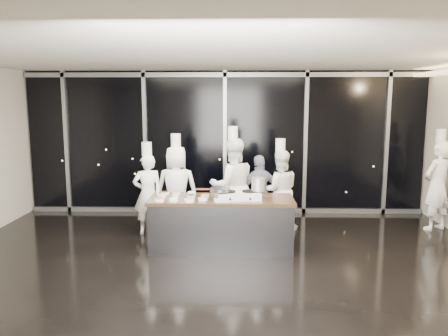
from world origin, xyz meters
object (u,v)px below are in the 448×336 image
object	(u,v)px
chef_far_left	(148,193)
chef_left	(177,188)
chef_center	(233,186)
stock_pot	(258,184)
chef_side	(437,185)
guest	(260,193)
stove	(239,195)
chef_right	(279,190)
demo_counter	(221,223)
frying_pan	(220,189)

from	to	relation	value
chef_far_left	chef_left	distance (m)	0.56
chef_center	stock_pot	bearing A→B (deg)	100.98
chef_left	chef_side	xyz separation A→B (m)	(5.11, 0.21, 0.05)
stock_pot	guest	world-z (taller)	guest
stove	chef_center	size ratio (longest dim) A/B	0.37
stock_pot	chef_side	xyz separation A→B (m)	(3.58, 1.28, -0.25)
chef_far_left	chef_right	bearing A→B (deg)	172.61
stock_pot	guest	xyz separation A→B (m)	(0.09, 1.12, -0.40)
chef_center	chef_side	distance (m)	4.02
chef_far_left	chef_center	xyz separation A→B (m)	(1.62, 0.12, 0.13)
chef_center	chef_right	world-z (taller)	chef_center
chef_left	chef_side	bearing A→B (deg)	-176.61
demo_counter	chef_right	distance (m)	1.66
chef_far_left	chef_center	distance (m)	1.63
stock_pot	chef_left	size ratio (longest dim) A/B	0.12
chef_center	chef_left	bearing A→B (deg)	-16.67
stock_pot	chef_far_left	bearing A→B (deg)	156.86
stove	chef_right	xyz separation A→B (m)	(0.81, 1.25, -0.16)
demo_counter	guest	xyz separation A→B (m)	(0.72, 1.09, 0.30)
guest	chef_right	size ratio (longest dim) A/B	0.83
chef_right	guest	bearing A→B (deg)	8.87
stock_pot	chef_center	bearing A→B (deg)	113.69
chef_left	guest	size ratio (longest dim) A/B	1.28
chef_side	stock_pot	bearing A→B (deg)	-9.78
stove	guest	distance (m)	1.25
demo_counter	chef_side	size ratio (longest dim) A/B	1.23
chef_left	chef_side	world-z (taller)	chef_side
chef_far_left	chef_right	xyz separation A→B (m)	(2.54, 0.33, 0.01)
chef_left	frying_pan	bearing A→B (deg)	128.72
stove	guest	xyz separation A→B (m)	(0.42, 1.16, -0.21)
chef_right	frying_pan	bearing A→B (deg)	44.59
guest	stove	bearing A→B (deg)	53.80
chef_far_left	guest	size ratio (longest dim) A/B	1.18
chef_center	chef_right	size ratio (longest dim) A/B	1.14
demo_counter	chef_right	xyz separation A→B (m)	(1.11, 1.18, 0.35)
stove	chef_far_left	bearing A→B (deg)	147.26
stove	chef_side	world-z (taller)	chef_side
stove	chef_center	world-z (taller)	chef_center
chef_right	chef_side	bearing A→B (deg)	177.37
stove	chef_left	distance (m)	1.64
chef_far_left	guest	xyz separation A→B (m)	(2.15, 0.25, -0.04)
stove	stock_pot	bearing A→B (deg)	0.85
chef_right	stock_pot	bearing A→B (deg)	64.31
demo_counter	chef_right	world-z (taller)	chef_right
chef_center	guest	xyz separation A→B (m)	(0.53, 0.13, -0.17)
stove	chef_left	xyz separation A→B (m)	(-1.21, 1.10, -0.11)
demo_counter	chef_side	distance (m)	4.40
chef_right	chef_left	bearing A→B (deg)	0.15
frying_pan	chef_center	distance (m)	1.10
frying_pan	stock_pot	size ratio (longest dim) A/B	2.69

